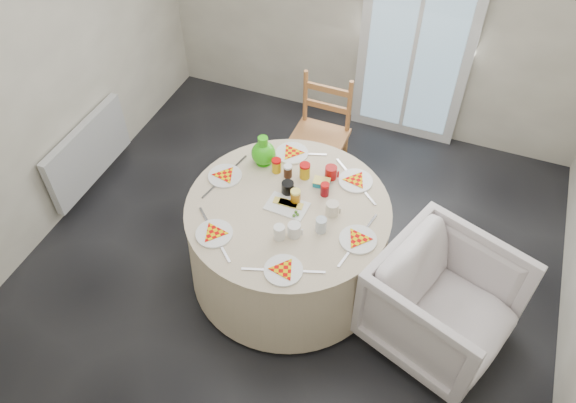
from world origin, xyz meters
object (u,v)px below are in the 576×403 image
at_px(radiator, 88,153).
at_px(armchair, 443,305).
at_px(table, 288,241).
at_px(wooden_chair, 318,140).
at_px(green_pitcher, 263,150).

bearing_deg(radiator, armchair, -7.49).
distance_m(table, armchair, 1.17).
xyz_separation_m(radiator, table, (1.94, -0.27, -0.01)).
distance_m(wooden_chair, armchair, 1.76).
height_order(wooden_chair, green_pitcher, green_pitcher).
bearing_deg(table, radiator, 172.01).
relative_size(radiator, wooden_chair, 0.99).
bearing_deg(wooden_chair, green_pitcher, -105.26).
height_order(radiator, green_pitcher, green_pitcher).
distance_m(armchair, green_pitcher, 1.65).
bearing_deg(green_pitcher, table, -71.46).
bearing_deg(green_pitcher, armchair, -42.86).
bearing_deg(armchair, green_pitcher, 92.13).
distance_m(table, green_pitcher, 0.69).
relative_size(armchair, green_pitcher, 3.76).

